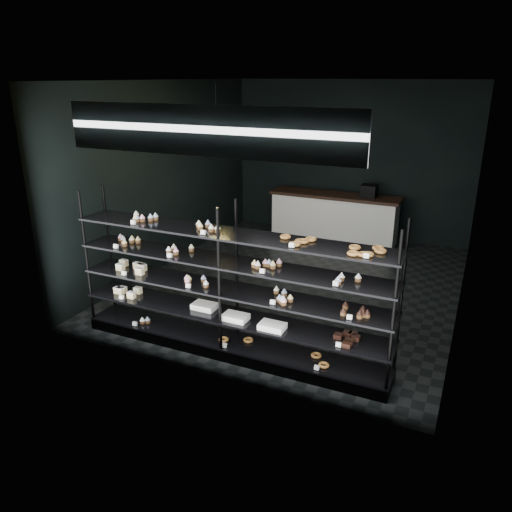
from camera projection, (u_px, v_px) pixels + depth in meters
room at (301, 188)px, 7.80m from camera, size 5.01×6.01×3.20m
display_shelf at (227, 306)px, 6.05m from camera, size 4.00×0.50×1.91m
signage at (203, 131)px, 4.91m from camera, size 3.30×0.05×0.50m
pendant_lamp at (217, 136)px, 7.15m from camera, size 0.33×0.33×0.90m
service_counter at (334, 217)px, 10.36m from camera, size 2.65×0.65×1.23m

